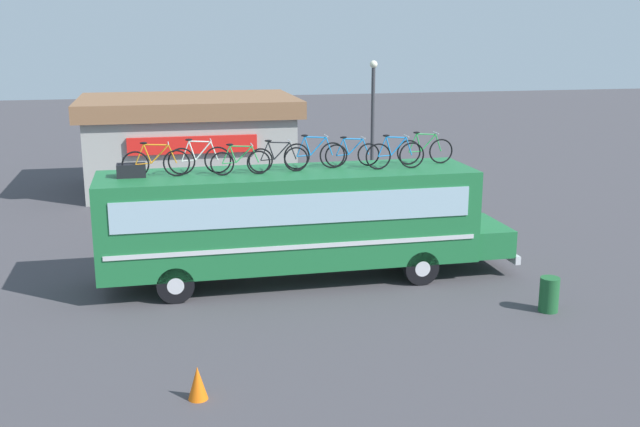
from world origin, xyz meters
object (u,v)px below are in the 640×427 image
Objects in this scene: luggage_bag_1 at (131,170)px; rooftop_bicycle_1 at (156,162)px; rooftop_bicycle_4 at (278,159)px; rooftop_bicycle_5 at (314,155)px; rooftop_bicycle_6 at (352,154)px; street_lamp at (373,130)px; rooftop_bicycle_8 at (425,151)px; traffic_cone at (198,383)px; rooftop_bicycle_7 at (395,155)px; trash_bin at (549,294)px; bus at (295,218)px; rooftop_bicycle_3 at (240,162)px; rooftop_bicycle_2 at (200,159)px.

rooftop_bicycle_1 reaches higher than luggage_bag_1.
rooftop_bicycle_5 is (1.07, 0.26, 0.03)m from rooftop_bicycle_4.
street_lamp is at bearing 68.87° from rooftop_bicycle_6.
rooftop_bicycle_8 is 10.41m from traffic_cone.
trash_bin is (3.00, -3.58, -3.11)m from rooftop_bicycle_7.
rooftop_bicycle_8 is 1.90× the size of trash_bin.
rooftop_bicycle_3 reaches higher than bus.
rooftop_bicycle_6 is at bearing 178.12° from rooftop_bicycle_8.
rooftop_bicycle_5 reaches higher than bus.
bus is 15.70× the size of luggage_bag_1.
bus is at bearing 146.72° from trash_bin.
rooftop_bicycle_4 is at bearing 0.38° from rooftop_bicycle_1.
rooftop_bicycle_1 is at bearing -15.37° from luggage_bag_1.
rooftop_bicycle_6 is at bearing 4.54° from rooftop_bicycle_1.
rooftop_bicycle_1 is 1.01× the size of rooftop_bicycle_5.
rooftop_bicycle_1 is at bearing 178.36° from rooftop_bicycle_7.
traffic_cone is at bearing -118.83° from street_lamp.
rooftop_bicycle_2 is at bearing 85.10° from traffic_cone.
street_lamp reaches higher than bus.
rooftop_bicycle_6 is at bearing 2.40° from luggage_bag_1.
rooftop_bicycle_1 is 10.44m from street_lamp.
rooftop_bicycle_7 is 0.29× the size of street_lamp.
rooftop_bicycle_3 is at bearing -168.15° from rooftop_bicycle_5.
street_lamp is (3.58, 6.50, -0.25)m from rooftop_bicycle_5.
rooftop_bicycle_8 is (5.42, 0.53, 0.04)m from rooftop_bicycle_3.
rooftop_bicycle_1 is at bearing -139.46° from street_lamp.
rooftop_bicycle_5 is at bearing 61.23° from traffic_cone.
rooftop_bicycle_5 reaches higher than traffic_cone.
street_lamp reaches higher than rooftop_bicycle_6.
rooftop_bicycle_1 is 2.63× the size of traffic_cone.
rooftop_bicycle_3 is 1.01× the size of rooftop_bicycle_6.
rooftop_bicycle_2 is 9.45m from street_lamp.
bus is 13.12× the size of trash_bin.
bus is 2.46m from rooftop_bicycle_6.
rooftop_bicycle_6 is (3.26, 0.60, 0.00)m from rooftop_bicycle_3.
rooftop_bicycle_7 is (3.27, -0.21, 0.03)m from rooftop_bicycle_4.
rooftop_bicycle_3 is 5.44m from rooftop_bicycle_8.
rooftop_bicycle_6 reaches higher than traffic_cone.
bus is 6.60× the size of rooftop_bicycle_1.
traffic_cone is (0.58, -6.58, -3.21)m from rooftop_bicycle_1.
rooftop_bicycle_6 is 6.61m from trash_bin.
rooftop_bicycle_7 is at bearing -2.91° from luggage_bag_1.
rooftop_bicycle_6 reaches higher than bus.
traffic_cone is at bearing -104.31° from rooftop_bicycle_3.
street_lamp is at bearing 61.11° from rooftop_bicycle_5.
luggage_bag_1 is at bearing 177.09° from rooftop_bicycle_7.
rooftop_bicycle_1 is at bearing -176.25° from rooftop_bicycle_5.
rooftop_bicycle_2 is 2.13m from rooftop_bicycle_4.
rooftop_bicycle_8 is at bearing 114.95° from trash_bin.
rooftop_bicycle_8 is at bearing 4.68° from bus.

